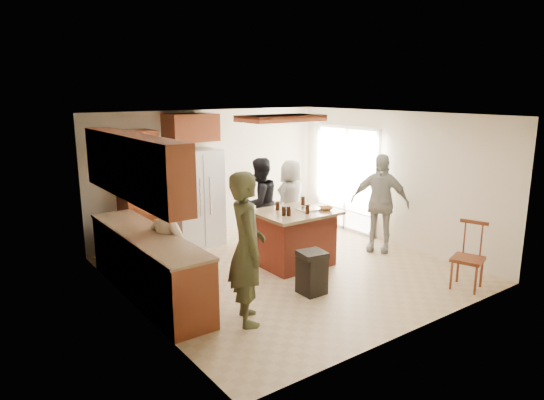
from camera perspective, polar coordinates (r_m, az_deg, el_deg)
room_shell at (r=11.85m, az=13.81°, el=2.73°), size 8.00×5.20×5.00m
person_front_left at (r=5.99m, az=-2.98°, el=-5.71°), size 0.74×0.84×1.93m
person_behind_left at (r=8.89m, az=-1.48°, el=-0.37°), size 0.88×0.62×1.68m
person_behind_right at (r=9.46m, az=2.28°, el=0.05°), size 0.86×0.67×1.55m
person_side_right at (r=8.90m, az=12.53°, el=-0.32°), size 1.01×1.17×1.78m
person_counter at (r=7.09m, az=-11.91°, el=-4.59°), size 0.80×1.11×1.56m
left_cabinetry at (r=6.96m, az=-15.00°, el=-3.58°), size 0.64×3.00×2.30m
back_wall_units at (r=8.82m, az=-13.90°, el=2.74°), size 1.80×0.60×2.45m
refrigerator at (r=9.16m, az=-9.02°, el=0.26°), size 0.90×0.76×1.80m
kitchen_island at (r=8.07m, az=2.72°, el=-4.44°), size 1.28×1.03×0.93m
island_items at (r=7.97m, az=4.12°, el=-0.96°), size 0.96×0.68×0.15m
trash_bin at (r=7.03m, az=4.70°, el=-8.47°), size 0.41×0.41×0.63m
spindle_chair at (r=7.70m, az=22.09°, el=-6.41°), size 0.53×0.53×0.99m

